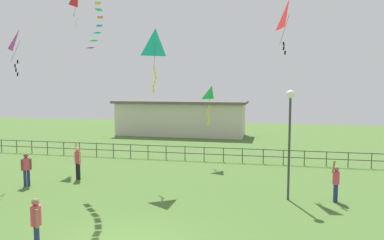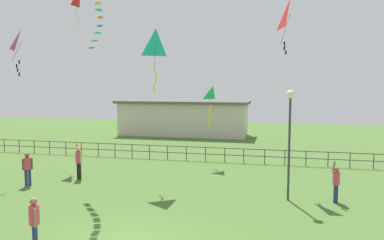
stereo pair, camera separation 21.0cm
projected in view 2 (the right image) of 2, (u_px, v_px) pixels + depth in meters
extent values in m
cylinder|color=#38383D|center=(289.00, 150.00, 16.26)|extent=(0.10, 0.10, 4.48)
sphere|color=white|center=(290.00, 94.00, 16.03)|extent=(0.36, 0.36, 0.36)
cylinder|color=navy|center=(35.00, 237.00, 11.45)|extent=(0.14, 0.14, 0.85)
cylinder|color=navy|center=(35.00, 239.00, 11.31)|extent=(0.14, 0.14, 0.85)
cylinder|color=#D83F59|center=(34.00, 215.00, 11.31)|extent=(0.31, 0.31, 0.60)
sphere|color=#8C6647|center=(34.00, 201.00, 11.27)|extent=(0.23, 0.23, 0.23)
cylinder|color=#8C6647|center=(33.00, 214.00, 11.49)|extent=(0.09, 0.09, 0.57)
cylinder|color=#8C6647|center=(35.00, 218.00, 11.13)|extent=(0.09, 0.09, 0.57)
cylinder|color=navy|center=(26.00, 178.00, 18.71)|extent=(0.14, 0.14, 0.84)
cylinder|color=navy|center=(30.00, 177.00, 18.80)|extent=(0.14, 0.14, 0.84)
cylinder|color=#D83F59|center=(27.00, 163.00, 18.69)|extent=(0.31, 0.31, 0.59)
sphere|color=brown|center=(27.00, 155.00, 18.65)|extent=(0.23, 0.23, 0.23)
cylinder|color=brown|center=(23.00, 165.00, 18.58)|extent=(0.09, 0.09, 0.56)
cylinder|color=brown|center=(32.00, 164.00, 18.79)|extent=(0.09, 0.09, 0.56)
cylinder|color=navy|center=(335.00, 194.00, 16.05)|extent=(0.13, 0.13, 0.79)
cylinder|color=navy|center=(336.00, 193.00, 16.17)|extent=(0.13, 0.13, 0.79)
cylinder|color=#D83F59|center=(336.00, 178.00, 16.05)|extent=(0.29, 0.29, 0.56)
sphere|color=#8C6647|center=(337.00, 169.00, 16.01)|extent=(0.21, 0.21, 0.21)
cylinder|color=#8C6647|center=(334.00, 167.00, 15.89)|extent=(0.17, 0.14, 0.53)
cylinder|color=#8C6647|center=(338.00, 178.00, 16.19)|extent=(0.09, 0.09, 0.53)
cylinder|color=black|center=(78.00, 171.00, 20.14)|extent=(0.15, 0.15, 0.88)
cylinder|color=black|center=(80.00, 171.00, 20.02)|extent=(0.15, 0.15, 0.88)
cylinder|color=#D83F59|center=(79.00, 157.00, 20.01)|extent=(0.32, 0.32, 0.62)
sphere|color=tan|center=(78.00, 149.00, 19.97)|extent=(0.23, 0.23, 0.23)
cylinder|color=tan|center=(77.00, 146.00, 20.14)|extent=(0.17, 0.20, 0.60)
cylinder|color=tan|center=(81.00, 158.00, 19.86)|extent=(0.10, 0.10, 0.59)
pyramid|color=red|center=(290.00, 14.00, 18.92)|extent=(0.77, 1.21, 1.52)
cylinder|color=#4C381E|center=(285.00, 29.00, 18.98)|extent=(0.46, 0.15, 1.52)
cube|color=black|center=(284.00, 44.00, 19.04)|extent=(0.11, 0.02, 0.21)
cube|color=black|center=(284.00, 48.00, 19.06)|extent=(0.11, 0.04, 0.21)
cube|color=black|center=(286.00, 53.00, 19.11)|extent=(0.10, 0.04, 0.20)
pyramid|color=#B22DB2|center=(22.00, 41.00, 19.94)|extent=(0.98, 1.21, 1.12)
cylinder|color=#4C381E|center=(17.00, 51.00, 19.92)|extent=(0.45, 0.27, 1.12)
cube|color=black|center=(19.00, 62.00, 20.00)|extent=(0.11, 0.03, 0.21)
cube|color=black|center=(17.00, 66.00, 19.99)|extent=(0.10, 0.03, 0.20)
cube|color=black|center=(18.00, 70.00, 20.01)|extent=(0.10, 0.04, 0.20)
cube|color=black|center=(19.00, 74.00, 20.05)|extent=(0.11, 0.02, 0.21)
pyramid|color=#19B2B2|center=(156.00, 43.00, 18.89)|extent=(1.07, 0.92, 1.35)
cylinder|color=#4C381E|center=(155.00, 56.00, 19.17)|extent=(0.27, 0.41, 1.35)
cube|color=yellow|center=(155.00, 69.00, 19.22)|extent=(0.09, 0.04, 0.20)
cube|color=yellow|center=(156.00, 73.00, 19.26)|extent=(0.10, 0.02, 0.21)
cube|color=yellow|center=(156.00, 78.00, 19.29)|extent=(0.11, 0.05, 0.21)
cube|color=yellow|center=(155.00, 82.00, 19.29)|extent=(0.11, 0.05, 0.21)
cube|color=yellow|center=(154.00, 86.00, 19.30)|extent=(0.12, 0.04, 0.21)
cube|color=yellow|center=(154.00, 91.00, 19.32)|extent=(0.10, 0.03, 0.21)
cylinder|color=#4C381E|center=(78.00, 7.00, 24.92)|extent=(0.43, 0.04, 1.22)
cube|color=white|center=(77.00, 15.00, 24.95)|extent=(0.10, 0.03, 0.20)
cube|color=white|center=(79.00, 19.00, 25.01)|extent=(0.09, 0.02, 0.20)
cube|color=white|center=(77.00, 22.00, 25.00)|extent=(0.10, 0.04, 0.21)
cube|color=white|center=(78.00, 26.00, 25.02)|extent=(0.09, 0.02, 0.20)
pyramid|color=#1EB759|center=(213.00, 93.00, 23.25)|extent=(0.80, 0.83, 0.84)
cylinder|color=#4C381E|center=(211.00, 100.00, 23.45)|extent=(0.34, 0.29, 0.84)
cube|color=yellow|center=(210.00, 107.00, 23.48)|extent=(0.11, 0.02, 0.21)
cube|color=yellow|center=(209.00, 110.00, 23.49)|extent=(0.10, 0.03, 0.21)
cube|color=yellow|center=(209.00, 114.00, 23.51)|extent=(0.08, 0.02, 0.20)
cube|color=yellow|center=(211.00, 117.00, 23.55)|extent=(0.11, 0.02, 0.21)
cube|color=yellow|center=(210.00, 121.00, 23.56)|extent=(0.10, 0.03, 0.21)
cube|color=yellow|center=(209.00, 124.00, 23.57)|extent=(0.08, 0.04, 0.20)
cube|color=yellow|center=(98.00, 4.00, 16.20)|extent=(0.44, 0.54, 0.03)
cube|color=#19B2B2|center=(99.00, 10.00, 16.70)|extent=(0.35, 0.53, 0.03)
cube|color=orange|center=(100.00, 17.00, 17.19)|extent=(0.44, 0.54, 0.03)
cube|color=#198CD1|center=(100.00, 26.00, 17.68)|extent=(0.47, 0.54, 0.03)
cube|color=#19B2B2|center=(98.00, 33.00, 18.14)|extent=(0.52, 0.51, 0.03)
cube|color=#1EB759|center=(94.00, 41.00, 18.57)|extent=(0.52, 0.50, 0.03)
cube|color=#B22DB2|center=(91.00, 48.00, 19.00)|extent=(0.51, 0.51, 0.03)
cylinder|color=#4C4742|center=(4.00, 145.00, 28.26)|extent=(0.06, 0.06, 0.95)
cylinder|color=#4C4742|center=(19.00, 146.00, 27.97)|extent=(0.06, 0.06, 0.95)
cylinder|color=#4C4742|center=(34.00, 147.00, 27.68)|extent=(0.06, 0.06, 0.95)
cylinder|color=#4C4742|center=(50.00, 147.00, 27.39)|extent=(0.06, 0.06, 0.95)
cylinder|color=#4C4742|center=(66.00, 148.00, 27.10)|extent=(0.06, 0.06, 0.95)
cylinder|color=#4C4742|center=(81.00, 149.00, 26.82)|extent=(0.06, 0.06, 0.95)
cylinder|color=#4C4742|center=(98.00, 149.00, 26.52)|extent=(0.06, 0.06, 0.95)
cylinder|color=#4C4742|center=(115.00, 150.00, 26.23)|extent=(0.06, 0.06, 0.95)
cylinder|color=#4C4742|center=(132.00, 151.00, 25.95)|extent=(0.06, 0.06, 0.95)
cylinder|color=#4C4742|center=(149.00, 152.00, 25.66)|extent=(0.06, 0.06, 0.95)
cylinder|color=#4C4742|center=(167.00, 152.00, 25.37)|extent=(0.06, 0.06, 0.95)
cylinder|color=#4C4742|center=(186.00, 153.00, 25.08)|extent=(0.06, 0.06, 0.95)
cylinder|color=#4C4742|center=(205.00, 154.00, 24.79)|extent=(0.06, 0.06, 0.95)
cylinder|color=#4C4742|center=(225.00, 155.00, 24.50)|extent=(0.06, 0.06, 0.95)
cylinder|color=#4C4742|center=(244.00, 156.00, 24.22)|extent=(0.06, 0.06, 0.95)
cylinder|color=#4C4742|center=(265.00, 156.00, 23.92)|extent=(0.06, 0.06, 0.95)
cylinder|color=#4C4742|center=(285.00, 157.00, 23.64)|extent=(0.06, 0.06, 0.95)
cylinder|color=#4C4742|center=(306.00, 158.00, 23.35)|extent=(0.06, 0.06, 0.95)
cylinder|color=#4C4742|center=(328.00, 159.00, 23.06)|extent=(0.06, 0.06, 0.95)
cylinder|color=#4C4742|center=(350.00, 160.00, 22.77)|extent=(0.06, 0.06, 0.95)
cylinder|color=#4C4742|center=(374.00, 161.00, 22.47)|extent=(0.06, 0.06, 0.95)
cube|color=#4C4742|center=(206.00, 147.00, 24.73)|extent=(36.00, 0.05, 0.05)
cube|color=#4C4742|center=(206.00, 154.00, 24.77)|extent=(36.00, 0.05, 0.05)
cube|color=beige|center=(183.00, 119.00, 37.36)|extent=(12.45, 3.60, 3.17)
cube|color=#59544C|center=(183.00, 102.00, 37.20)|extent=(13.05, 4.20, 0.24)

